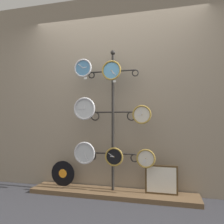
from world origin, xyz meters
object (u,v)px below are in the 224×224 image
display_stand (113,147)px  vinyl_record (63,173)px  clock_top_center (112,70)px  clock_middle_right (142,115)px  clock_top_left (83,68)px  clock_middle_left (85,109)px  clock_bottom_center (114,157)px  picture_frame (161,180)px  clock_bottom_right (146,159)px  clock_bottom_left (85,153)px

display_stand → vinyl_record: display_stand is taller
display_stand → clock_top_center: 1.02m
clock_middle_right → clock_top_left: bearing=178.8°
clock_top_center → vinyl_record: size_ratio=0.75×
clock_middle_right → clock_middle_left: bearing=179.8°
clock_top_center → vinyl_record: bearing=175.4°
display_stand → clock_bottom_center: 0.15m
clock_top_center → clock_top_left: bearing=-178.7°
picture_frame → clock_middle_right: bearing=-162.0°
clock_top_left → vinyl_record: 1.50m
display_stand → clock_middle_left: size_ratio=6.35×
clock_middle_left → picture_frame: clock_middle_left is taller
display_stand → vinyl_record: (-0.72, -0.02, -0.39)m
clock_middle_left → clock_bottom_center: bearing=2.9°
display_stand → clock_top_center: bearing=-87.6°
clock_bottom_center → clock_bottom_right: clock_bottom_center is taller
clock_bottom_left → vinyl_record: (-0.36, 0.09, -0.31)m
clock_middle_right → clock_bottom_center: clock_middle_right is taller
clock_top_center → clock_middle_right: clock_top_center is taller
clock_middle_left → vinyl_record: bearing=167.0°
clock_bottom_left → vinyl_record: clock_bottom_left is taller
clock_bottom_left → clock_top_left: bearing=147.2°
clock_top_center → clock_bottom_right: 1.22m
clock_top_center → clock_middle_left: bearing=-176.5°
clock_top_left → clock_bottom_center: bearing=0.9°
clock_middle_right → picture_frame: 0.85m
clock_top_left → clock_middle_right: size_ratio=1.04×
clock_top_center → picture_frame: clock_top_center is taller
clock_middle_left → clock_bottom_left: bearing=-50.6°
clock_bottom_right → picture_frame: size_ratio=0.59×
clock_top_center → clock_bottom_center: size_ratio=1.08×
clock_top_left → clock_bottom_right: clock_top_left is taller
clock_middle_right → clock_bottom_left: size_ratio=0.81×
display_stand → clock_middle_right: (0.40, -0.10, 0.43)m
clock_top_center → clock_bottom_center: clock_top_center is taller
clock_bottom_right → vinyl_record: bearing=176.2°
display_stand → clock_bottom_right: bearing=-12.3°
clock_top_center → picture_frame: size_ratio=0.65×
clock_top_center → clock_middle_right: bearing=-3.7°
clock_middle_left → clock_bottom_left: (0.01, -0.01, -0.59)m
clock_middle_right → clock_bottom_center: size_ratio=0.98×
clock_top_left → vinyl_record: (-0.32, 0.07, -1.46)m
display_stand → clock_bottom_center: bearing=-66.1°
clock_bottom_right → picture_frame: clock_bottom_right is taller
clock_middle_left → picture_frame: 1.35m
clock_bottom_right → clock_bottom_center: bearing=177.8°
display_stand → picture_frame: 0.74m
clock_middle_left → picture_frame: size_ratio=0.76×
clock_middle_right → clock_bottom_left: 0.92m
clock_bottom_right → vinyl_record: size_ratio=0.68×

